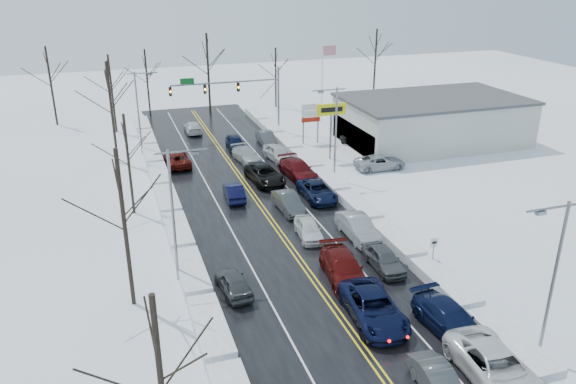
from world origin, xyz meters
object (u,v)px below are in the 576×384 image
object	(u,v)px
flagpole	(323,78)
dealership_building	(432,120)
tires_plus_sign	(331,113)
traffic_signal_mast	(238,90)
oncoming_car_0	(234,199)

from	to	relation	value
flagpole	dealership_building	world-z (taller)	flagpole
tires_plus_sign	dealership_building	xyz separation A→B (m)	(13.48, 2.01, -2.34)
traffic_signal_mast	oncoming_car_0	xyz separation A→B (m)	(-5.28, -19.74, -5.48)
traffic_signal_mast	dealership_building	bearing A→B (deg)	-25.95
flagpole	tires_plus_sign	bearing A→B (deg)	-108.44
tires_plus_sign	traffic_signal_mast	bearing A→B (deg)	120.46
flagpole	oncoming_car_0	bearing A→B (deg)	-128.03
oncoming_car_0	flagpole	bearing A→B (deg)	-123.86
dealership_building	oncoming_car_0	bearing A→B (deg)	-159.31
dealership_building	oncoming_car_0	size ratio (longest dim) A/B	4.72
traffic_signal_mast	flagpole	xyz separation A→B (m)	(11.72, 2.01, 0.45)
tires_plus_sign	oncoming_car_0	bearing A→B (deg)	-147.89
traffic_signal_mast	oncoming_car_0	bearing A→B (deg)	-104.99
dealership_building	tires_plus_sign	bearing A→B (deg)	-171.53
traffic_signal_mast	oncoming_car_0	size ratio (longest dim) A/B	3.07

